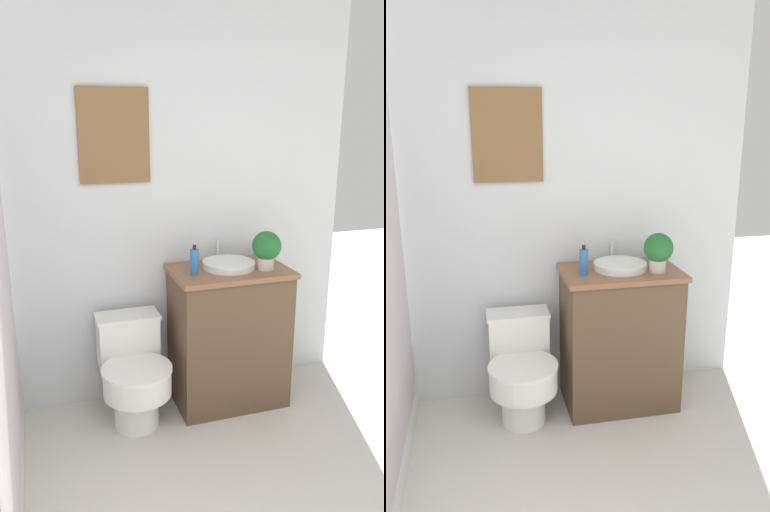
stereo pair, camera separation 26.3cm
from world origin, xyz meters
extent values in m
cube|color=silver|center=(0.00, 2.37, 1.25)|extent=(3.19, 0.05, 2.50)
cube|color=brown|center=(0.12, 2.34, 1.63)|extent=(0.40, 0.02, 0.52)
cube|color=beige|center=(0.12, 2.33, 1.63)|extent=(0.37, 0.01, 0.49)
cylinder|color=white|center=(0.13, 2.00, 0.12)|extent=(0.25, 0.25, 0.23)
cylinder|color=white|center=(0.13, 1.96, 0.30)|extent=(0.38, 0.38, 0.14)
cylinder|color=white|center=(0.13, 1.96, 0.38)|extent=(0.40, 0.40, 0.02)
cube|color=white|center=(0.13, 2.20, 0.43)|extent=(0.35, 0.19, 0.32)
cube|color=white|center=(0.13, 2.20, 0.60)|extent=(0.37, 0.20, 0.02)
cube|color=brown|center=(0.74, 2.11, 0.42)|extent=(0.67, 0.42, 0.84)
cube|color=brown|center=(0.74, 2.11, 0.85)|extent=(0.70, 0.45, 0.03)
cylinder|color=white|center=(0.74, 2.13, 0.89)|extent=(0.31, 0.31, 0.04)
cylinder|color=silver|center=(0.74, 2.31, 0.93)|extent=(0.02, 0.02, 0.13)
cylinder|color=#2D6BB2|center=(0.51, 2.07, 0.94)|extent=(0.05, 0.05, 0.15)
cylinder|color=black|center=(0.51, 2.07, 1.03)|extent=(0.02, 0.02, 0.02)
cylinder|color=beige|center=(0.94, 2.03, 0.90)|extent=(0.10, 0.10, 0.07)
sphere|color=#23662D|center=(0.94, 2.03, 1.01)|extent=(0.17, 0.17, 0.17)
camera|label=1|loc=(-0.34, -0.51, 1.74)|focal=35.00mm
camera|label=2|loc=(-0.09, -0.58, 1.74)|focal=35.00mm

